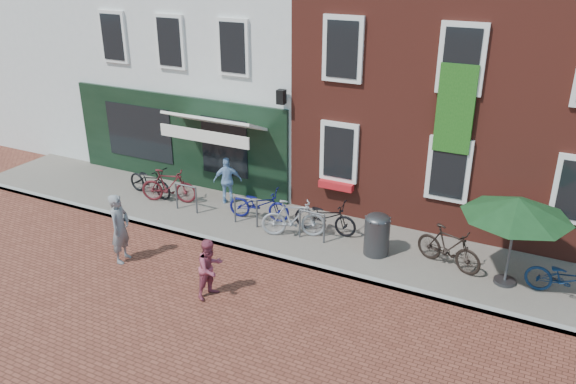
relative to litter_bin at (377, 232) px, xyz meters
The scene contains 17 objects.
ground 2.68m from the litter_bin, 150.41° to the right, with size 80.00×80.00×0.00m, color brown.
sidewalk 1.42m from the litter_bin, 169.77° to the left, with size 24.00×3.00×0.10m, color slate.
building_stucco 9.98m from the litter_bin, 141.69° to the left, with size 8.00×8.00×9.00m, color silver.
building_brick_mid 7.16m from the litter_bin, 92.46° to the left, with size 6.00×8.00×10.00m, color maroon.
filler_left 16.27m from the litter_bin, 158.78° to the left, with size 7.00×8.00×9.00m, color silver.
litter_bin is the anchor object (origin of this frame).
parasol 3.40m from the litter_bin, ahead, with size 2.41×2.41×2.25m.
woman 6.33m from the litter_bin, 151.82° to the right, with size 0.65×0.43×1.78m, color slate.
boy 4.30m from the litter_bin, 129.55° to the right, with size 0.68×0.53×1.40m, color #983C50.
cafe_person 5.08m from the litter_bin, 168.95° to the left, with size 0.84×0.35×1.43m, color #86ADDA.
bicycle_0 7.44m from the litter_bin, behind, with size 0.62×1.77×0.93m, color black.
bicycle_1 6.60m from the litter_bin, behind, with size 0.48×1.72×1.03m, color #51151A.
bicycle_2 3.62m from the litter_bin, behind, with size 0.62×1.77×0.93m, color #0E1059.
bicycle_3 2.28m from the litter_bin, behind, with size 0.48×1.72×1.03m, color gray.
bicycle_4 1.70m from the litter_bin, 162.67° to the left, with size 0.62×1.77×0.93m, color black.
bicycle_5 1.75m from the litter_bin, ahead, with size 0.48×1.72×1.03m, color black.
bicycle_6 4.37m from the litter_bin, ahead, with size 0.62×1.77×0.93m, color #0E2448.
Camera 1 is at (6.00, -11.13, 7.32)m, focal length 36.03 mm.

